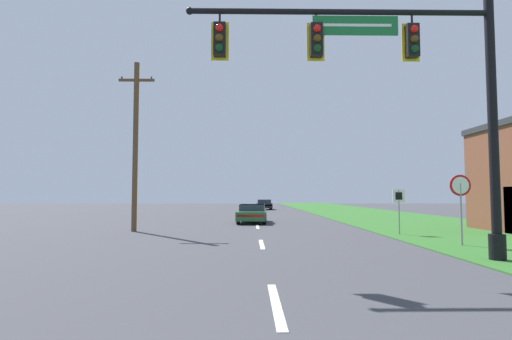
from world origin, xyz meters
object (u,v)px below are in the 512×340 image
object	(u,v)px
route_sign_post	(399,201)
car_ahead	(252,213)
signal_mast	(408,85)
utility_pole_near	(135,143)
far_car	(264,205)
stop_sign	(460,194)

from	to	relation	value
route_sign_post	car_ahead	bearing A→B (deg)	129.52
signal_mast	route_sign_post	size ratio (longest dim) A/B	4.37
route_sign_post	utility_pole_near	distance (m)	13.04
car_ahead	far_car	world-z (taller)	same
stop_sign	utility_pole_near	distance (m)	14.79
car_ahead	stop_sign	size ratio (longest dim) A/B	1.76
car_ahead	utility_pole_near	world-z (taller)	utility_pole_near
utility_pole_near	signal_mast	bearing A→B (deg)	-41.51
stop_sign	route_sign_post	xyz separation A→B (m)	(-0.75, 3.93, -0.34)
signal_mast	stop_sign	size ratio (longest dim) A/B	3.54
far_car	utility_pole_near	distance (m)	30.13
stop_sign	utility_pole_near	bearing A→B (deg)	156.06
utility_pole_near	route_sign_post	bearing A→B (deg)	-8.97
signal_mast	stop_sign	distance (m)	5.36
far_car	utility_pole_near	size ratio (longest dim) A/B	0.50
car_ahead	far_car	distance (m)	22.93
signal_mast	utility_pole_near	world-z (taller)	utility_pole_near
route_sign_post	utility_pole_near	bearing A→B (deg)	171.03
signal_mast	route_sign_post	xyz separation A→B (m)	(2.31, 7.09, -3.40)
car_ahead	utility_pole_near	xyz separation A→B (m)	(-5.93, -6.05, 3.83)
stop_sign	far_car	bearing A→B (deg)	99.41
signal_mast	car_ahead	distance (m)	16.31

